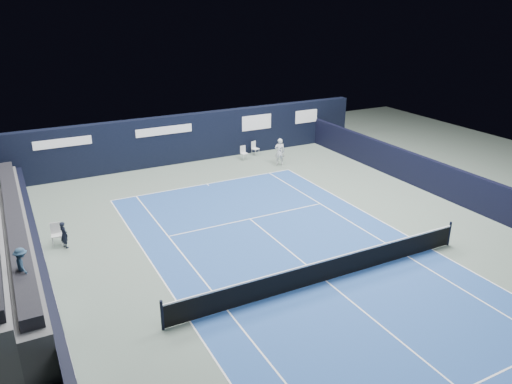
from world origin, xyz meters
TOP-DOWN VIEW (x-y plane):
  - ground at (0.00, 2.00)m, footprint 48.00×48.00m
  - court_surface at (0.00, 0.00)m, footprint 10.97×23.77m
  - enclosure_wall_right at (10.50, 6.00)m, footprint 0.30×22.00m
  - folding_chair_back_a at (3.97, 15.11)m, footprint 0.45×0.44m
  - folding_chair_back_b at (5.09, 15.71)m, footprint 0.52×0.51m
  - line_judge_chair at (-8.62, 7.96)m, footprint 0.48×0.47m
  - line_judge at (-8.35, 7.46)m, footprint 0.44×0.52m
  - court_markings at (0.00, 0.00)m, footprint 11.03×23.83m
  - tennis_net at (0.00, 0.00)m, footprint 12.90×0.10m
  - back_sponsor_wall at (0.01, 16.50)m, footprint 26.00×0.63m
  - side_barrier_left at (-9.50, 5.97)m, footprint 0.33×22.00m
  - tennis_player at (5.49, 13.02)m, footprint 0.75×0.93m

SIDE VIEW (x-z plane):
  - ground at x=0.00m, z-range 0.00..0.00m
  - court_surface at x=0.00m, z-range 0.00..0.01m
  - court_markings at x=0.00m, z-range 0.01..0.01m
  - tennis_net at x=0.00m, z-range -0.04..1.06m
  - folding_chair_back_a at x=3.97m, z-range 0.06..0.98m
  - folding_chair_back_b at x=5.09m, z-range 0.06..1.00m
  - line_judge_chair at x=-8.62m, z-range 0.07..1.05m
  - side_barrier_left at x=-9.50m, z-range 0.00..1.20m
  - line_judge at x=-8.35m, z-range 0.00..1.21m
  - tennis_player at x=5.49m, z-range 0.00..1.74m
  - enclosure_wall_right at x=10.50m, z-range 0.00..1.80m
  - back_sponsor_wall at x=0.01m, z-range 0.00..3.10m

